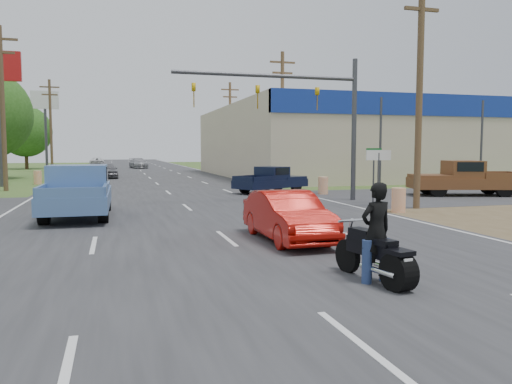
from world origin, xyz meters
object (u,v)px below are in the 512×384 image
object	(u,v)px
red_convertible	(288,217)
distant_car_grey	(107,171)
distant_car_white	(97,162)
navy_pickup	(272,180)
distant_car_silver	(139,163)
brown_pickup	(462,178)
rider	(376,236)
blue_pickup	(78,191)
motorcycle	(378,257)

from	to	relation	value
red_convertible	distant_car_grey	bearing A→B (deg)	97.68
distant_car_grey	distant_car_white	world-z (taller)	distant_car_grey
distant_car_grey	red_convertible	bearing A→B (deg)	-85.55
navy_pickup	distant_car_silver	size ratio (longest dim) A/B	1.03
brown_pickup	distant_car_silver	world-z (taller)	brown_pickup
rider	brown_pickup	bearing A→B (deg)	-142.18
red_convertible	distant_car_silver	world-z (taller)	distant_car_silver
red_convertible	distant_car_silver	size ratio (longest dim) A/B	0.86
blue_pickup	distant_car_white	size ratio (longest dim) A/B	1.27
motorcycle	rider	bearing A→B (deg)	90.00
motorcycle	distant_car_grey	bearing A→B (deg)	88.33
navy_pickup	distant_car_silver	world-z (taller)	navy_pickup
navy_pickup	distant_car_white	size ratio (longest dim) A/B	1.06
brown_pickup	distant_car_silver	xyz separation A→B (m)	(-15.29, 47.15, -0.28)
navy_pickup	distant_car_grey	world-z (taller)	navy_pickup
rider	blue_pickup	xyz separation A→B (m)	(-6.08, 11.51, 0.08)
distant_car_silver	red_convertible	bearing A→B (deg)	-97.24
blue_pickup	distant_car_silver	bearing A→B (deg)	85.76
navy_pickup	distant_car_silver	distance (m)	42.86
red_convertible	distant_car_white	bearing A→B (deg)	94.76
distant_car_silver	distant_car_white	world-z (taller)	distant_car_silver
motorcycle	blue_pickup	distance (m)	13.08
navy_pickup	distant_car_white	bearing A→B (deg)	163.83
distant_car_grey	distant_car_silver	distance (m)	24.51
blue_pickup	distant_car_grey	size ratio (longest dim) A/B	1.46
rider	distant_car_silver	distance (m)	62.17
red_convertible	navy_pickup	xyz separation A→B (m)	(4.36, 15.08, 0.09)
distant_car_white	motorcycle	bearing A→B (deg)	95.26
motorcycle	distant_car_silver	size ratio (longest dim) A/B	0.46
brown_pickup	distant_car_silver	size ratio (longest dim) A/B	1.29
distant_car_grey	distant_car_white	xyz separation A→B (m)	(-2.02, 35.86, -0.04)
rider	distant_car_grey	bearing A→B (deg)	-91.67
red_convertible	distant_car_white	world-z (taller)	red_convertible
rider	distant_car_white	distance (m)	74.17
rider	red_convertible	bearing A→B (deg)	-97.89
red_convertible	distant_car_silver	xyz separation A→B (m)	(-1.41, 57.56, 0.01)
brown_pickup	distant_car_silver	bearing A→B (deg)	35.00
red_convertible	brown_pickup	distance (m)	17.36
red_convertible	rider	world-z (taller)	rider
red_convertible	blue_pickup	world-z (taller)	blue_pickup
distant_car_grey	distant_car_silver	size ratio (longest dim) A/B	0.84
navy_pickup	distant_car_white	world-z (taller)	navy_pickup
blue_pickup	distant_car_grey	bearing A→B (deg)	89.31
red_convertible	rider	distance (m)	4.61
motorcycle	brown_pickup	world-z (taller)	brown_pickup
motorcycle	navy_pickup	world-z (taller)	navy_pickup
navy_pickup	brown_pickup	xyz separation A→B (m)	(9.52, -4.67, 0.20)
distant_car_grey	navy_pickup	bearing A→B (deg)	-66.77
distant_car_silver	distant_car_white	xyz separation A→B (m)	(-5.82, 11.65, -0.05)
blue_pickup	distant_car_silver	size ratio (longest dim) A/B	1.23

